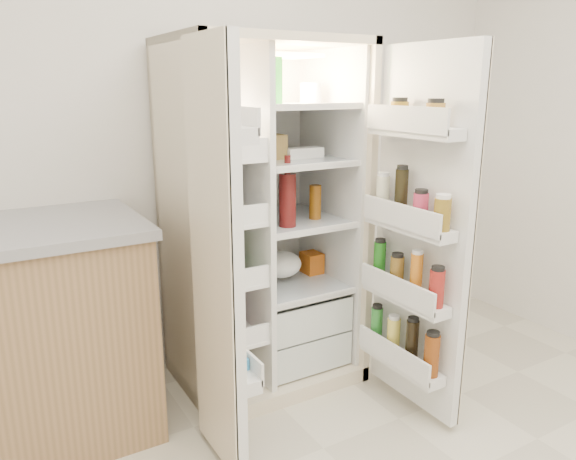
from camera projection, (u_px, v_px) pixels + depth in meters
wall_back at (215, 127)px, 3.02m from camera, size 4.00×0.02×2.70m
refrigerator at (262, 245)px, 2.94m from camera, size 0.92×0.70×1.80m
freezer_door at (217, 265)px, 2.14m from camera, size 0.15×0.40×1.72m
fridge_door at (418, 240)px, 2.55m from camera, size 0.17×0.58×1.72m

